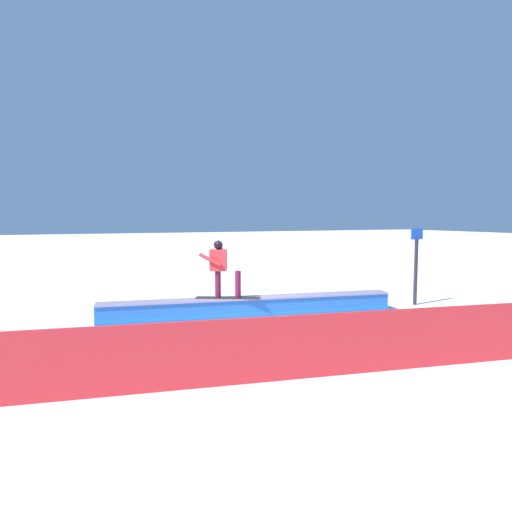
% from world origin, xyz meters
% --- Properties ---
extents(ground_plane, '(120.00, 120.00, 0.00)m').
position_xyz_m(ground_plane, '(0.00, 0.00, 0.00)').
color(ground_plane, white).
extents(grind_box, '(7.24, 1.69, 0.49)m').
position_xyz_m(grind_box, '(0.00, 0.00, 0.22)').
color(grind_box, blue).
rests_on(grind_box, ground_plane).
extents(snowboarder, '(1.52, 0.94, 1.40)m').
position_xyz_m(snowboarder, '(0.71, -0.17, 1.25)').
color(snowboarder, black).
rests_on(snowboarder, grind_box).
extents(safety_fence, '(11.19, 1.96, 0.98)m').
position_xyz_m(safety_fence, '(0.00, 4.33, 0.49)').
color(safety_fence, red).
rests_on(safety_fence, ground_plane).
extents(trail_marker, '(0.40, 0.10, 2.13)m').
position_xyz_m(trail_marker, '(-4.79, 0.46, 1.14)').
color(trail_marker, '#262628').
rests_on(trail_marker, ground_plane).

